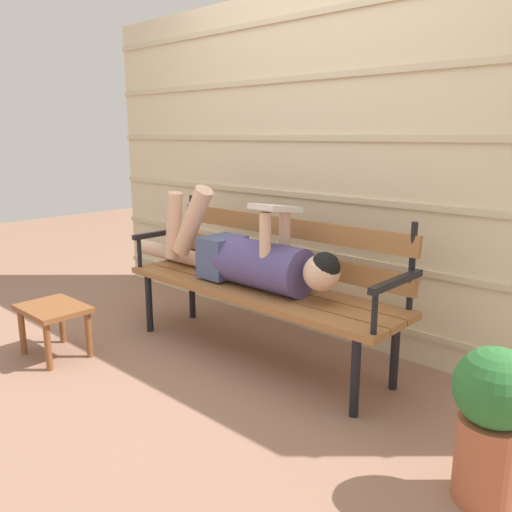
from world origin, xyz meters
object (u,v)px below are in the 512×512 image
at_px(park_bench, 264,276).
at_px(footstool, 54,315).
at_px(potted_plant, 492,418).
at_px(reclining_person, 245,257).

relative_size(park_bench, footstool, 4.42).
bearing_deg(potted_plant, reclining_person, 166.87).
bearing_deg(park_bench, reclining_person, -140.02).
xyz_separation_m(park_bench, footstool, (-0.87, -0.87, -0.22)).
relative_size(footstool, potted_plant, 0.70).
xyz_separation_m(footstool, potted_plant, (2.32, 0.44, 0.07)).
relative_size(park_bench, potted_plant, 3.10).
distance_m(park_bench, footstool, 1.25).
xyz_separation_m(reclining_person, footstool, (-0.79, -0.79, -0.34)).
height_order(park_bench, footstool, park_bench).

